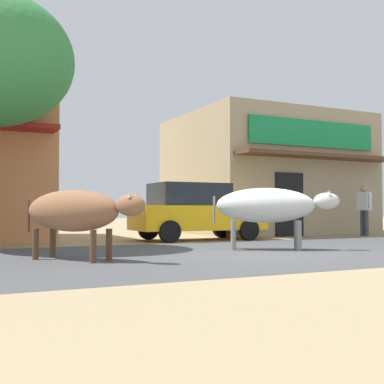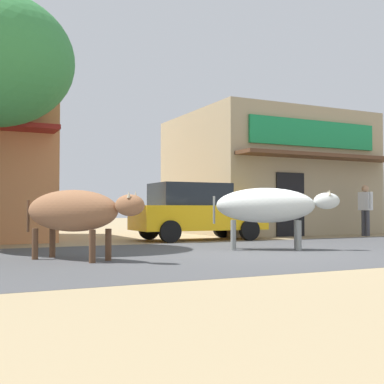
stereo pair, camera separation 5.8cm
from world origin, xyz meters
name	(u,v)px [view 1 (the left image)]	position (x,y,z in m)	size (l,w,h in m)	color
ground	(258,252)	(0.00, 0.00, 0.00)	(80.00, 80.00, 0.00)	#9B8661
asphalt_road	(258,252)	(0.00, 0.00, 0.00)	(72.00, 6.45, 0.00)	#444547
storefront_right_club	(265,175)	(5.31, 7.49, 2.22)	(6.49, 6.63, 4.43)	tan
parked_hatchback_car	(195,211)	(0.63, 4.22, 0.84)	(3.82, 1.83, 1.64)	yellow
cow_near_brown	(75,211)	(-3.86, -0.04, 0.86)	(1.86, 2.28, 1.24)	#905E3E
cow_far_dark	(268,206)	(0.51, 0.38, 0.97)	(2.56, 1.85, 1.37)	silver
pedestrian_by_shop	(364,206)	(6.64, 3.65, 1.00)	(0.33, 0.61, 1.70)	#3F3F47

